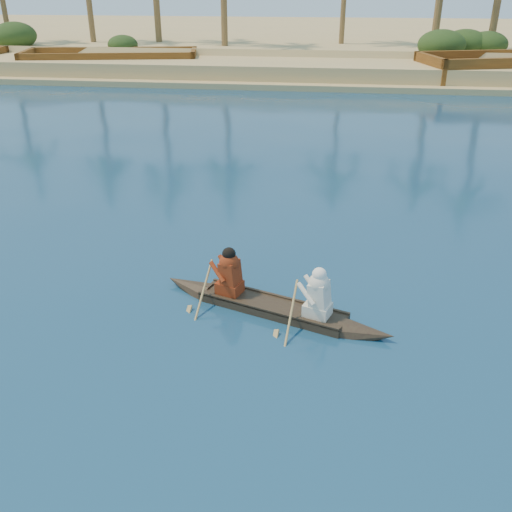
# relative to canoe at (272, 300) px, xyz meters

# --- Properties ---
(ground) EXTENTS (160.00, 160.00, 0.00)m
(ground) POSITION_rel_canoe_xyz_m (-2.87, 4.00, -0.28)
(ground) COLOR #0B2849
(ground) RESTS_ON ground
(sandy_embankment) EXTENTS (150.00, 51.00, 1.50)m
(sandy_embankment) POSITION_rel_canoe_xyz_m (-2.87, 50.89, 0.25)
(sandy_embankment) COLOR tan
(sandy_embankment) RESTS_ON ground
(shrub_cluster) EXTENTS (100.00, 6.00, 2.40)m
(shrub_cluster) POSITION_rel_canoe_xyz_m (-2.87, 35.50, 0.92)
(shrub_cluster) COLOR #1B3413
(shrub_cluster) RESTS_ON ground
(canoe) EXTENTS (5.23, 2.45, 1.46)m
(canoe) POSITION_rel_canoe_xyz_m (0.00, 0.00, 0.00)
(canoe) COLOR #332B1C
(canoe) RESTS_ON ground
(barge_mid) EXTENTS (12.77, 6.29, 2.04)m
(barge_mid) POSITION_rel_canoe_xyz_m (-14.87, 31.00, 0.43)
(barge_mid) COLOR brown
(barge_mid) RESTS_ON ground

